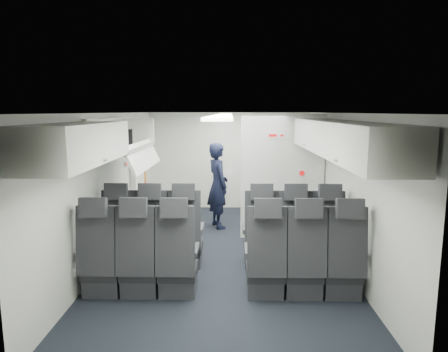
{
  "coord_description": "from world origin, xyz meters",
  "views": [
    {
      "loc": [
        0.11,
        -5.9,
        2.17
      ],
      "look_at": [
        0.0,
        0.4,
        1.15
      ],
      "focal_mm": 32.0,
      "sensor_mm": 36.0,
      "label": 1
    }
  ],
  "objects_px": {
    "seat_row_mid": "(221,263)",
    "flight_attendant": "(218,185)",
    "boarding_door": "(139,176)",
    "galley_unit": "(269,168)",
    "seat_row_front": "(223,239)",
    "carry_on_bag": "(119,137)"
  },
  "relations": [
    {
      "from": "seat_row_mid",
      "to": "flight_attendant",
      "type": "relative_size",
      "value": 2.08
    },
    {
      "from": "seat_row_mid",
      "to": "boarding_door",
      "type": "xyz_separation_m",
      "value": [
        -1.64,
        2.99,
        0.55
      ]
    },
    {
      "from": "galley_unit",
      "to": "boarding_door",
      "type": "height_order",
      "value": "galley_unit"
    },
    {
      "from": "seat_row_front",
      "to": "galley_unit",
      "type": "xyz_separation_m",
      "value": [
        0.95,
        3.25,
        0.55
      ]
    },
    {
      "from": "boarding_door",
      "to": "carry_on_bag",
      "type": "height_order",
      "value": "carry_on_bag"
    },
    {
      "from": "seat_row_front",
      "to": "flight_attendant",
      "type": "height_order",
      "value": "flight_attendant"
    },
    {
      "from": "galley_unit",
      "to": "flight_attendant",
      "type": "relative_size",
      "value": 1.18
    },
    {
      "from": "seat_row_front",
      "to": "carry_on_bag",
      "type": "height_order",
      "value": "carry_on_bag"
    },
    {
      "from": "galley_unit",
      "to": "flight_attendant",
      "type": "height_order",
      "value": "galley_unit"
    },
    {
      "from": "seat_row_mid",
      "to": "carry_on_bag",
      "type": "relative_size",
      "value": 8.98
    },
    {
      "from": "seat_row_front",
      "to": "carry_on_bag",
      "type": "distance_m",
      "value": 2.03
    },
    {
      "from": "boarding_door",
      "to": "seat_row_front",
      "type": "bearing_deg",
      "value": -51.84
    },
    {
      "from": "carry_on_bag",
      "to": "seat_row_mid",
      "type": "bearing_deg",
      "value": -48.05
    },
    {
      "from": "flight_attendant",
      "to": "seat_row_front",
      "type": "bearing_deg",
      "value": 161.56
    },
    {
      "from": "flight_attendant",
      "to": "carry_on_bag",
      "type": "relative_size",
      "value": 4.33
    },
    {
      "from": "seat_row_mid",
      "to": "seat_row_front",
      "type": "bearing_deg",
      "value": 90.0
    },
    {
      "from": "flight_attendant",
      "to": "seat_row_mid",
      "type": "bearing_deg",
      "value": 160.36
    },
    {
      "from": "seat_row_mid",
      "to": "galley_unit",
      "type": "height_order",
      "value": "galley_unit"
    },
    {
      "from": "carry_on_bag",
      "to": "flight_attendant",
      "type": "bearing_deg",
      "value": 42.37
    },
    {
      "from": "seat_row_front",
      "to": "boarding_door",
      "type": "xyz_separation_m",
      "value": [
        -1.64,
        2.09,
        0.55
      ]
    },
    {
      "from": "galley_unit",
      "to": "flight_attendant",
      "type": "xyz_separation_m",
      "value": [
        -1.08,
        -1.27,
        -0.15
      ]
    },
    {
      "from": "galley_unit",
      "to": "carry_on_bag",
      "type": "distance_m",
      "value": 4.02
    }
  ]
}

